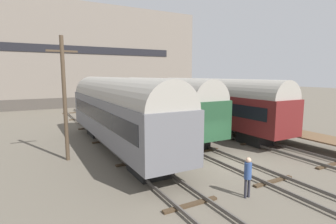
# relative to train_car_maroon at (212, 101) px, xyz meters

# --- Properties ---
(ground_plane) EXTENTS (200.00, 200.00, 0.00)m
(ground_plane) POSITION_rel_train_car_maroon_xyz_m (-4.99, -8.38, -2.86)
(ground_plane) COLOR #60594C
(track_left) EXTENTS (2.60, 60.00, 0.26)m
(track_left) POSITION_rel_train_car_maroon_xyz_m (-9.98, -8.38, -2.72)
(track_left) COLOR #4C4742
(track_left) RESTS_ON ground
(track_middle) EXTENTS (2.60, 60.00, 0.26)m
(track_middle) POSITION_rel_train_car_maroon_xyz_m (-4.99, -8.38, -2.72)
(track_middle) COLOR #4C4742
(track_middle) RESTS_ON ground
(track_right) EXTENTS (2.60, 60.00, 0.26)m
(track_right) POSITION_rel_train_car_maroon_xyz_m (-0.00, -8.38, -2.72)
(track_right) COLOR #4C4742
(track_right) RESTS_ON ground
(train_car_maroon) EXTENTS (2.92, 16.95, 5.02)m
(train_car_maroon) POSITION_rel_train_car_maroon_xyz_m (0.00, 0.00, 0.00)
(train_car_maroon) COLOR black
(train_car_maroon) RESTS_ON ground
(train_car_grey) EXTENTS (3.06, 16.37, 5.20)m
(train_car_grey) POSITION_rel_train_car_maroon_xyz_m (-9.98, -1.99, 0.08)
(train_car_grey) COLOR black
(train_car_grey) RESTS_ON ground
(train_car_green) EXTENTS (3.06, 15.09, 5.09)m
(train_car_green) POSITION_rel_train_car_maroon_xyz_m (-4.99, 0.96, 0.01)
(train_car_green) COLOR black
(train_car_green) RESTS_ON ground
(station_platform) EXTENTS (2.41, 15.24, 0.97)m
(station_platform) POSITION_rel_train_car_maroon_xyz_m (2.52, -4.82, -1.96)
(station_platform) COLOR brown
(station_platform) RESTS_ON ground
(bench) EXTENTS (1.40, 0.40, 0.91)m
(bench) POSITION_rel_train_car_maroon_xyz_m (2.75, -6.30, -1.40)
(bench) COLOR brown
(bench) RESTS_ON station_platform
(person_worker) EXTENTS (0.32, 0.32, 1.83)m
(person_worker) POSITION_rel_train_car_maroon_xyz_m (-7.40, -11.96, -1.75)
(person_worker) COLOR #282833
(person_worker) RESTS_ON ground
(utility_pole) EXTENTS (1.80, 0.24, 7.71)m
(utility_pole) POSITION_rel_train_car_maroon_xyz_m (-13.56, -2.69, 1.15)
(utility_pole) COLOR #473828
(utility_pole) RESTS_ON ground
(warehouse_building) EXTENTS (39.24, 11.29, 17.03)m
(warehouse_building) POSITION_rel_train_car_maroon_xyz_m (-5.21, 30.50, 5.65)
(warehouse_building) COLOR #46403A
(warehouse_building) RESTS_ON ground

